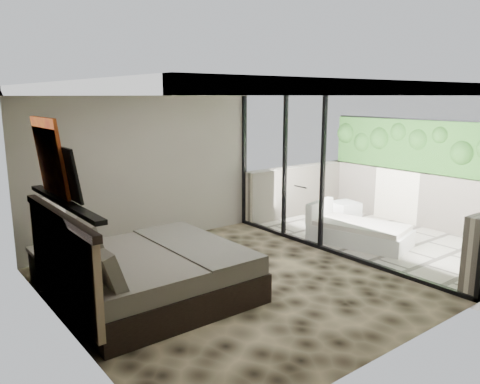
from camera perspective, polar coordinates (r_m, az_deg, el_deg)
floor at (r=6.84m, az=-1.48°, el=-11.21°), size 5.00×5.00×0.00m
ceiling at (r=6.31m, az=-1.61°, el=12.84°), size 4.50×5.00×0.02m
back_wall at (r=8.54m, az=-11.49°, el=2.94°), size 4.50×0.02×2.80m
left_wall at (r=5.45m, az=-20.92°, el=-2.48°), size 0.02×5.00×2.80m
glass_wall at (r=7.95m, az=11.66°, el=2.30°), size 0.08×5.00×2.80m
terrace_slab at (r=9.44m, az=17.27°, el=-5.62°), size 3.00×5.00×0.12m
parapet_far at (r=10.40m, az=21.76°, el=-0.89°), size 0.30×5.00×1.10m
foliage_hedge at (r=10.24m, az=22.23°, el=5.14°), size 0.36×4.60×1.10m
picture_ledge at (r=5.54m, az=-20.71°, el=-1.19°), size 0.12×2.20×0.05m
bed at (r=6.36m, az=-11.40°, el=-9.62°), size 2.34×2.26×1.30m
nightstand at (r=7.35m, az=-21.94°, el=-8.15°), size 0.64×0.64×0.55m
table_lamp at (r=7.20m, az=-21.98°, el=-2.79°), size 0.38×0.38×0.70m
abstract_canvas at (r=5.78m, az=-22.19°, el=4.00°), size 0.13×0.90×0.90m
framed_print at (r=5.36m, az=-20.11°, el=2.00°), size 0.11×0.50×0.60m
ottoman at (r=9.96m, az=12.62°, el=-2.62°), size 0.58×0.58×0.50m
lounger at (r=8.87m, az=14.00°, el=-4.70°), size 1.30×1.93×0.69m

